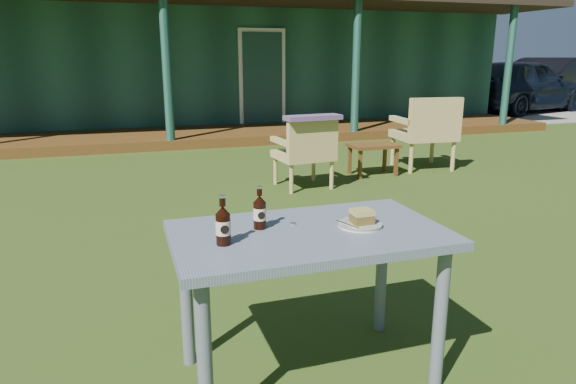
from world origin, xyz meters
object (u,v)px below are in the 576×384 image
object	(u,v)px
cola_bottle_far	(223,225)
armchair_left	(306,149)
cafe_table	(309,252)
armchair_right	(427,129)
car_near	(521,85)
plate	(360,224)
cake_slice	(362,216)
side_table	(373,149)
car_far	(555,82)
cola_bottle_near	(260,212)

from	to	relation	value
cola_bottle_far	armchair_left	xyz separation A→B (m)	(1.61, 3.41, -0.35)
cafe_table	armchair_right	size ratio (longest dim) A/B	1.25
car_near	plate	world-z (taller)	car_near
armchair_left	armchair_right	distance (m)	1.93
car_near	cafe_table	distance (m)	13.31
cafe_table	cake_slice	size ratio (longest dim) A/B	13.04
cola_bottle_far	side_table	size ratio (longest dim) A/B	0.35
car_far	armchair_right	world-z (taller)	car_far
cola_bottle_near	armchair_right	world-z (taller)	armchair_right
cafe_table	cake_slice	xyz separation A→B (m)	(0.25, -0.01, 0.15)
car_far	cola_bottle_near	world-z (taller)	car_far
cola_bottle_near	cola_bottle_far	size ratio (longest dim) A/B	0.93
armchair_left	armchair_right	bearing A→B (deg)	14.12
armchair_left	cafe_table	bearing A→B (deg)	-109.89
plate	armchair_left	world-z (taller)	armchair_left
car_near	armchair_right	size ratio (longest dim) A/B	4.40
plate	cola_bottle_far	bearing A→B (deg)	-176.18
armchair_right	armchair_left	bearing A→B (deg)	-165.88
cafe_table	armchair_left	size ratio (longest dim) A/B	1.50
armchair_left	cake_slice	bearing A→B (deg)	-105.99
car_far	cafe_table	distance (m)	15.76
plate	cola_bottle_near	size ratio (longest dim) A/B	1.05
car_near	cake_slice	bearing A→B (deg)	120.51
side_table	armchair_left	bearing A→B (deg)	-160.19
cola_bottle_far	side_table	bearing A→B (deg)	55.06
cola_bottle_near	side_table	world-z (taller)	cola_bottle_near
cafe_table	cola_bottle_near	distance (m)	0.28
car_far	plate	size ratio (longest dim) A/B	21.42
cafe_table	side_table	xyz separation A→B (m)	(2.25, 3.73, -0.28)
cola_bottle_near	cola_bottle_far	xyz separation A→B (m)	(-0.19, -0.15, 0.01)
plate	cola_bottle_far	size ratio (longest dim) A/B	0.98
cola_bottle_far	cola_bottle_near	bearing A→B (deg)	37.69
side_table	armchair_right	bearing A→B (deg)	6.59
cafe_table	car_far	bearing A→B (deg)	41.62
plate	cola_bottle_near	xyz separation A→B (m)	(-0.44, 0.11, 0.07)
cafe_table	cola_bottle_far	bearing A→B (deg)	-172.10
cola_bottle_far	side_table	xyz separation A→B (m)	(2.64, 3.78, -0.46)
car_near	cake_slice	distance (m)	13.14
cola_bottle_far	side_table	world-z (taller)	cola_bottle_far
side_table	cola_bottle_far	bearing A→B (deg)	-124.94
armchair_left	cola_bottle_near	bearing A→B (deg)	-113.43
car_near	cola_bottle_near	bearing A→B (deg)	118.83
car_far	cake_slice	xyz separation A→B (m)	(-11.53, -10.48, 0.05)
car_far	side_table	xyz separation A→B (m)	(-9.53, -6.74, -0.38)
cake_slice	armchair_right	distance (m)	4.77
side_table	plate	bearing A→B (deg)	-118.27
cola_bottle_near	cafe_table	bearing A→B (deg)	-25.44
cake_slice	armchair_right	bearing A→B (deg)	53.57
car_far	side_table	bearing A→B (deg)	100.96
cafe_table	armchair_right	xyz separation A→B (m)	(3.08, 3.82, -0.08)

